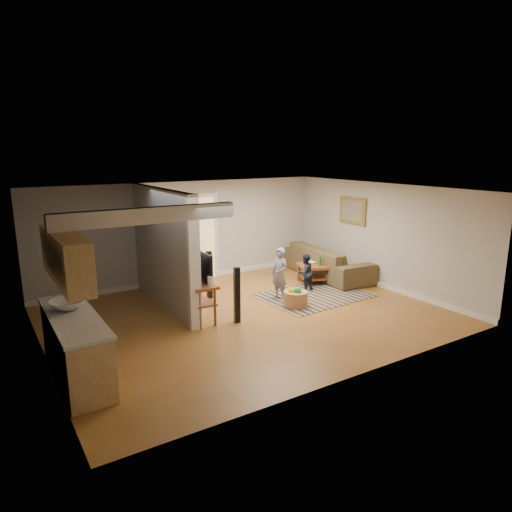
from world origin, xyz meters
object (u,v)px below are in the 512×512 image
Objects in this scene: coffee_table at (324,268)px; toddler at (305,290)px; speaker_right at (209,275)px; tv_console at (197,284)px; speaker_left at (237,295)px; child at (279,299)px; sofa at (327,276)px; toy_basket at (296,298)px.

coffee_table is 1.57× the size of toddler.
speaker_right reaches higher than coffee_table.
speaker_left is (0.56, -0.59, -0.16)m from tv_console.
child is at bearing -163.73° from coffee_table.
speaker_right is at bearing 172.37° from coffee_table.
sofa is at bearing 35.67° from speaker_left.
sofa is at bearing 40.69° from coffee_table.
speaker_left is at bearing 118.88° from sofa.
coffee_table is at bearing 135.85° from sofa.
toddler is (2.16, -0.69, -0.54)m from speaker_right.
toddler reaches higher than sofa.
toy_basket is at bearing 129.68° from sofa.
child is at bearing 9.38° from toddler.
toddler is at bearing 32.92° from speaker_left.
coffee_table is at bearing 11.64° from tv_console.
sofa is 3.09× the size of toddler.
speaker_right is 1.66m from child.
tv_console is 1.16× the size of speaker_right.
speaker_right reaches higher than sofa.
speaker_left is 1.01× the size of speaker_right.
sofa is 5.30× the size of toy_basket.
toddler is (2.94, 0.32, -0.71)m from tv_console.
coffee_table is 2.02m from toy_basket.
child reaches higher than toy_basket.
coffee_table reaches higher than toddler.
sofa is at bearing -155.29° from toddler.
toy_basket is 0.58× the size of toddler.
coffee_table is 3.01m from speaker_right.
sofa is 2.50× the size of speaker_left.
toy_basket is (-2.18, -1.50, 0.19)m from sofa.
toy_basket is 1.20m from toddler.
speaker_left is at bearing -159.39° from coffee_table.
coffee_table is at bearing 32.55° from speaker_left.
toy_basket is at bearing 38.38° from toddler.
sofa is 2.17× the size of tv_console.
speaker_right reaches higher than toy_basket.
toy_basket is (-1.70, -1.08, -0.18)m from coffee_table.
toy_basket reaches higher than toddler.
speaker_right is (0.78, 1.01, -0.17)m from tv_console.
tv_console reaches higher than toy_basket.
child reaches higher than sofa.
speaker_right is at bearing 95.39° from sofa.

